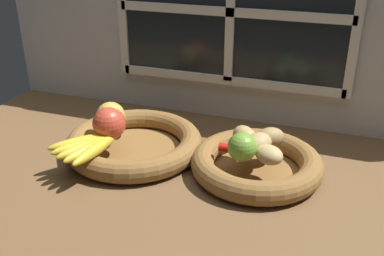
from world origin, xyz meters
TOP-DOWN VIEW (x-y plane):
  - ground_plane at (0.00, 0.00)cm, footprint 140.00×90.00cm
  - back_wall at (0.00, 29.77)cm, footprint 140.00×4.60cm
  - fruit_bowl_left at (-16.49, -0.44)cm, footprint 34.11×34.11cm
  - fruit_bowl_right at (14.56, -0.44)cm, footprint 30.24×30.24cm
  - apple_red_front at (-20.36, -4.66)cm, footprint 7.92×7.92cm
  - apple_golden_left at (-22.52, -0.26)cm, footprint 7.23×7.23cm
  - banana_bunch_front at (-21.86, -11.64)cm, footprint 13.44×17.29cm
  - potato_back at (16.57, 4.00)cm, footprint 8.19×7.63cm
  - potato_small at (17.78, -3.67)cm, footprint 8.19×7.76cm
  - potato_oblong at (10.92, 2.38)cm, footprint 8.56×9.01cm
  - potato_large at (14.56, -0.44)cm, footprint 8.24×8.81cm
  - lime_near at (11.95, -4.35)cm, footprint 6.46×6.46cm
  - chili_pepper at (12.36, -1.78)cm, footprint 12.46×2.68cm

SIDE VIEW (x-z plane):
  - ground_plane at x=0.00cm, z-range -3.00..0.00cm
  - fruit_bowl_left at x=-16.49cm, z-range -0.18..5.23cm
  - fruit_bowl_right at x=14.56cm, z-range -0.17..5.24cm
  - chili_pepper at x=12.36cm, z-range 5.41..7.57cm
  - banana_bunch_front at x=-21.86cm, z-range 5.41..8.11cm
  - potato_small at x=17.78cm, z-range 5.41..9.44cm
  - potato_back at x=16.57cm, z-range 5.41..10.15cm
  - potato_oblong at x=10.92cm, z-range 5.41..10.17cm
  - potato_large at x=14.56cm, z-range 5.41..10.25cm
  - lime_near at x=11.95cm, z-range 5.41..11.87cm
  - apple_golden_left at x=-22.52cm, z-range 5.41..12.64cm
  - apple_red_front at x=-20.36cm, z-range 5.41..13.33cm
  - back_wall at x=0.00cm, z-range 0.38..55.38cm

